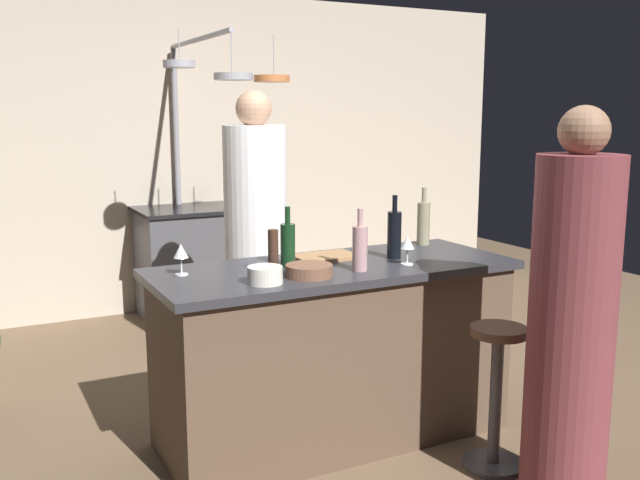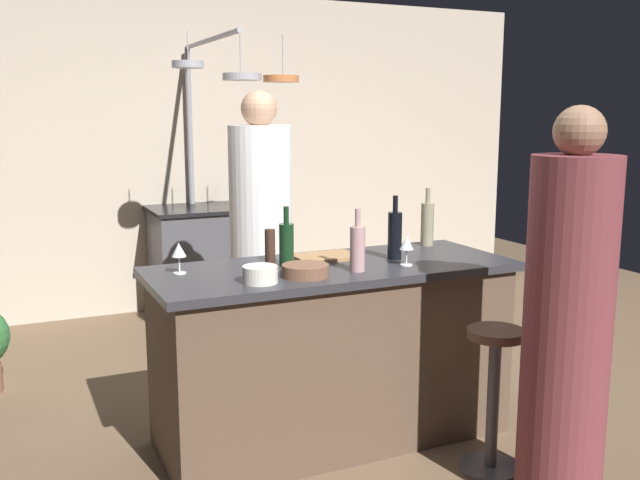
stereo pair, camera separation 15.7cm
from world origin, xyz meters
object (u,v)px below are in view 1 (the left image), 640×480
Objects in this scene: bar_stool_right at (496,390)px; chef at (256,250)px; wine_glass_near_right_guest at (181,253)px; mixing_bowl_ceramic at (265,275)px; guest_right at (571,326)px; wine_glass_by_chef at (407,244)px; stove_range at (190,262)px; mixing_bowl_wooden at (309,271)px; wine_bottle_red at (288,244)px; cutting_board at (326,257)px; wine_bottle_rose at (360,247)px; wine_bottle_white at (423,222)px; wine_bottle_dark at (394,234)px; pepper_mill at (273,252)px.

chef is at bearing 110.15° from bar_stool_right.
mixing_bowl_ceramic is at bearing -49.52° from wine_glass_near_right_guest.
guest_right is 0.89m from wine_glass_by_chef.
mixing_bowl_wooden is (-0.22, -2.62, 0.48)m from stove_range.
wine_bottle_red reaches higher than bar_stool_right.
wine_bottle_rose reaches higher than cutting_board.
wine_glass_near_right_guest is 1.00× the size of wine_glass_by_chef.
cutting_board is at bearing -83.98° from chef.
wine_bottle_white is (0.67, 0.09, 0.12)m from cutting_board.
wine_bottle_dark reaches higher than mixing_bowl_wooden.
mixing_bowl_wooden is at bearing 148.70° from bar_stool_right.
mixing_bowl_wooden reaches higher than bar_stool_right.
stove_range is 2.73m from mixing_bowl_ceramic.
guest_right is at bearing -56.39° from wine_bottle_rose.
cutting_board is 0.34m from wine_bottle_rose.
wine_bottle_rose is 0.27m from wine_glass_by_chef.
chef is 1.06m from wine_glass_near_right_guest.
wine_glass_near_right_guest is 0.43m from mixing_bowl_ceramic.
mixing_bowl_wooden is (-0.18, -1.08, 0.11)m from chef.
guest_right reaches higher than mixing_bowl_wooden.
wine_bottle_rose is at bearing -150.25° from wine_bottle_dark.
guest_right is at bearing -71.63° from chef.
pepper_mill is (-0.93, 0.92, 0.23)m from guest_right.
guest_right reaches higher than mixing_bowl_ceramic.
pepper_mill reaches higher than cutting_board.
cutting_board is at bearing 115.77° from guest_right.
cutting_board is 1.52× the size of pepper_mill.
wine_bottle_rose is at bearing -20.84° from wine_glass_near_right_guest.
bar_stool_right is 1.10m from wine_bottle_white.
cutting_board is 1.08× the size of wine_bottle_rose.
mixing_bowl_wooden is at bearing -179.07° from wine_glass_by_chef.
mixing_bowl_ceramic is (-0.23, -0.03, 0.01)m from mixing_bowl_wooden.
guest_right is (0.58, -3.43, 0.33)m from stove_range.
guest_right is 5.61× the size of wine_bottle_rose.
chef is 1.06× the size of guest_right.
wine_bottle_dark is at bearing 14.30° from mixing_bowl_ceramic.
chef is at bearing 96.02° from cutting_board.
wine_bottle_white is at bearing 46.85° from wine_glass_by_chef.
wine_bottle_red reaches higher than mixing_bowl_ceramic.
chef is 1.10m from mixing_bowl_wooden.
wine_bottle_dark is 1.09m from wine_glass_near_right_guest.
wine_bottle_dark reaches higher than pepper_mill.
mixing_bowl_ceramic is (-0.49, -0.36, 0.03)m from cutting_board.
wine_glass_by_chef is at bearing 1.71° from wine_bottle_rose.
wine_glass_near_right_guest is 0.94× the size of mixing_bowl_ceramic.
mixing_bowl_ceramic is at bearing -99.66° from stove_range.
guest_right is 1.00m from wine_bottle_rose.
mixing_bowl_wooden reaches higher than stove_range.
stove_range is 3.04× the size of wine_bottle_red.
pepper_mill reaches higher than bar_stool_right.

